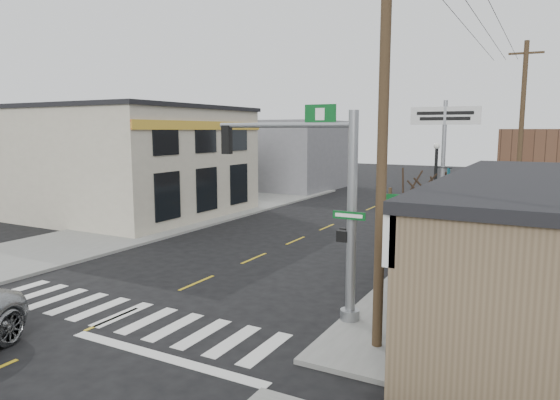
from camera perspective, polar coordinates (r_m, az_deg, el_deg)
The scene contains 18 objects.
ground at distance 15.91m, azimuth -18.60°, elevation -12.77°, with size 140.00×140.00×0.00m, color black.
sidewalk_right at distance 23.73m, azimuth 22.86°, elevation -5.95°, with size 6.00×38.00×0.13m, color slate.
sidewalk_left at distance 31.01m, azimuth -12.39°, elevation -2.34°, with size 6.00×38.00×0.13m, color slate.
center_line at distance 21.84m, azimuth -2.98°, elevation -6.66°, with size 0.12×56.00×0.01m, color gold.
crosswalk at distance 16.16m, azimuth -17.54°, elevation -12.37°, with size 11.00×2.20×0.01m, color silver.
left_building at distance 34.05m, azimuth -16.57°, elevation 4.08°, with size 12.00×12.00×6.80m, color #BDB59D.
bldg_distant_left at distance 47.50m, azimuth 0.81°, elevation 5.18°, with size 9.00×10.00×6.40m, color slate.
traffic_signal_pole at distance 14.22m, azimuth 5.50°, elevation 0.87°, with size 4.83×0.38×6.11m.
guide_sign at distance 20.07m, azimuth 14.37°, elevation -1.96°, with size 1.80×0.14×3.15m.
fire_hydrant at distance 18.21m, azimuth 19.52°, elevation -8.34°, with size 0.24×0.24×0.77m.
ped_crossing_sign at distance 22.02m, azimuth 15.65°, elevation -1.53°, with size 1.06×0.07×2.73m.
lamp_post at distance 21.10m, azimuth 17.44°, elevation 0.68°, with size 0.64×0.50×4.89m.
dance_center_sign at distance 25.28m, azimuth 18.26°, elevation 6.97°, with size 3.20×0.20×6.80m.
bare_tree at distance 16.85m, azimuth 16.18°, elevation 2.23°, with size 2.41×2.41×4.83m.
shrub_front at distance 15.78m, azimuth 17.34°, elevation -10.74°, with size 1.13×1.13×0.85m, color black.
shrub_back at distance 19.68m, azimuth 20.46°, elevation -7.34°, with size 0.96×0.96×0.72m, color black.
utility_pole_near at distance 12.23m, azimuth 11.62°, elevation 5.87°, with size 1.69×0.25×9.71m.
utility_pole_far at distance 30.99m, azimuth 25.83°, elevation 6.91°, with size 1.78×0.27×10.22m.
Camera 1 is at (11.07, -10.00, 5.52)m, focal length 32.00 mm.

